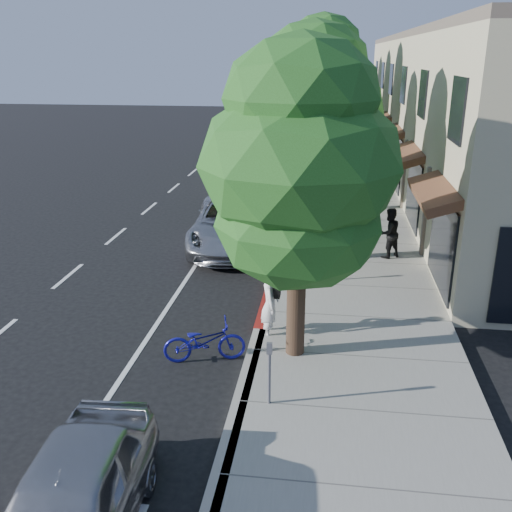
% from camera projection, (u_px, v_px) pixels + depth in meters
% --- Properties ---
extents(ground, '(120.00, 120.00, 0.00)m').
position_uv_depth(ground, '(265.00, 316.00, 14.53)').
color(ground, black).
rests_on(ground, ground).
extents(sidewalk, '(4.60, 56.00, 0.15)m').
position_uv_depth(sidewalk, '(349.00, 227.00, 21.69)').
color(sidewalk, gray).
rests_on(sidewalk, ground).
extents(curb, '(0.30, 56.00, 0.15)m').
position_uv_depth(curb, '(289.00, 225.00, 21.98)').
color(curb, '#9E998E').
rests_on(curb, ground).
extents(curb_red_segment, '(0.32, 4.00, 0.15)m').
position_uv_depth(curb_red_segment, '(269.00, 298.00, 15.44)').
color(curb_red_segment, maroon).
rests_on(curb_red_segment, ground).
extents(storefront_building, '(10.00, 36.00, 7.00)m').
position_uv_depth(storefront_building, '(493.00, 112.00, 28.98)').
color(storefront_building, '#B4AE8B').
rests_on(storefront_building, ground).
extents(street_tree_0, '(4.04, 4.04, 6.76)m').
position_uv_depth(street_tree_0, '(299.00, 169.00, 11.15)').
color(street_tree_0, black).
rests_on(street_tree_0, ground).
extents(street_tree_1, '(4.27, 4.27, 7.28)m').
position_uv_depth(street_tree_1, '(312.00, 118.00, 16.63)').
color(street_tree_1, black).
rests_on(street_tree_1, ground).
extents(street_tree_2, '(4.02, 4.02, 7.05)m').
position_uv_depth(street_tree_2, '(318.00, 105.00, 22.28)').
color(street_tree_2, black).
rests_on(street_tree_2, ground).
extents(street_tree_3, '(4.84, 4.84, 8.19)m').
position_uv_depth(street_tree_3, '(322.00, 80.00, 27.65)').
color(street_tree_3, black).
rests_on(street_tree_3, ground).
extents(street_tree_4, '(5.02, 5.02, 7.87)m').
position_uv_depth(street_tree_4, '(324.00, 81.00, 33.35)').
color(street_tree_4, black).
rests_on(street_tree_4, ground).
extents(street_tree_5, '(4.83, 4.83, 7.49)m').
position_uv_depth(street_tree_5, '(326.00, 80.00, 39.03)').
color(street_tree_5, black).
rests_on(street_tree_5, ground).
extents(cyclist, '(0.51, 0.68, 1.71)m').
position_uv_depth(cyclist, '(270.00, 305.00, 13.16)').
color(cyclist, white).
rests_on(cyclist, ground).
extents(bicycle, '(1.87, 1.06, 0.93)m').
position_uv_depth(bicycle, '(204.00, 341.00, 12.30)').
color(bicycle, '#171594').
rests_on(bicycle, ground).
extents(silver_suv, '(3.17, 6.07, 1.63)m').
position_uv_depth(silver_suv, '(233.00, 223.00, 19.61)').
color(silver_suv, '#A6A7AB').
rests_on(silver_suv, ground).
extents(dark_sedan, '(1.80, 4.23, 1.36)m').
position_uv_depth(dark_sedan, '(255.00, 175.00, 28.11)').
color(dark_sedan, black).
rests_on(dark_sedan, ground).
extents(white_pickup, '(2.68, 5.48, 1.53)m').
position_uv_depth(white_pickup, '(257.00, 171.00, 28.55)').
color(white_pickup, white).
rests_on(white_pickup, ground).
extents(dark_suv_far, '(2.25, 4.86, 1.61)m').
position_uv_depth(dark_suv_far, '(280.00, 145.00, 36.47)').
color(dark_suv_far, black).
rests_on(dark_suv_far, ground).
extents(near_car_a, '(1.90, 4.23, 1.41)m').
position_uv_depth(near_car_a, '(69.00, 508.00, 7.47)').
color(near_car_a, '#A2A3A7').
rests_on(near_car_a, ground).
extents(pedestrian, '(0.99, 0.94, 1.61)m').
position_uv_depth(pedestrian, '(389.00, 233.00, 18.04)').
color(pedestrian, black).
rests_on(pedestrian, sidewalk).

